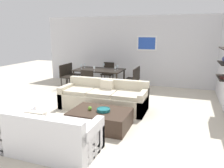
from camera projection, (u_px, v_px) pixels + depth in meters
ground_plane at (103, 113)px, 5.81m from camera, size 18.00×18.00×0.00m
back_wall_unit at (143, 51)px, 8.65m from camera, size 8.40×0.09×2.70m
sofa_beige at (104, 98)px, 6.09m from camera, size 2.35×0.90×0.78m
loveseat_white at (51, 136)px, 3.86m from camera, size 1.64×0.90×0.78m
coffee_table at (100, 119)px, 4.90m from camera, size 1.30×0.90×0.38m
decorative_bowl at (103, 110)px, 4.81m from camera, size 0.30×0.30×0.07m
apple_on_coffee_table at (90, 108)px, 4.89m from camera, size 0.09×0.09×0.09m
dining_table at (99, 71)px, 8.09m from camera, size 1.75×1.01×0.75m
dining_chair_left_near at (66, 75)px, 8.34m from camera, size 0.44×0.44×0.88m
dining_chair_left_far at (72, 73)px, 8.76m from camera, size 0.44×0.44×0.88m
dining_chair_right_far at (135, 77)px, 7.92m from camera, size 0.44×0.44×0.88m
dining_chair_head at (108, 72)px, 8.97m from camera, size 0.44×0.44×0.88m
dining_chair_foot at (89, 81)px, 7.29m from camera, size 0.44×0.44×0.88m
dining_chair_right_near at (132, 79)px, 7.50m from camera, size 0.44×0.44×0.88m
wine_glass_foot at (94, 68)px, 7.63m from camera, size 0.07×0.07×0.18m
wine_glass_head at (104, 65)px, 8.46m from camera, size 0.07×0.07×0.16m
wine_glass_right_far at (117, 66)px, 7.95m from camera, size 0.08×0.08×0.17m
wine_glass_right_near at (115, 68)px, 7.72m from camera, size 0.06×0.06×0.15m
wine_glass_left_near at (81, 66)px, 8.14m from camera, size 0.07×0.07×0.17m
wine_glass_left_far at (84, 65)px, 8.38m from camera, size 0.07×0.07×0.17m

